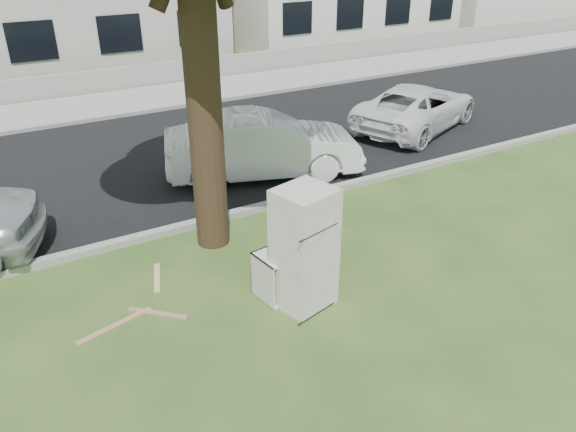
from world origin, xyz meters
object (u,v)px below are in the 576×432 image
fridge (304,249)px  car_center (263,145)px  car_right (417,107)px  cabinet (286,271)px

fridge → car_center: size_ratio=0.43×
car_right → car_center: bearing=77.0°
fridge → cabinet: bearing=87.4°
fridge → car_center: (1.67, 4.36, -0.21)m
car_center → cabinet: bearing=174.9°
car_center → car_right: bearing=-62.7°
cabinet → car_center: bearing=58.4°
cabinet → car_center: car_center is taller
fridge → cabinet: size_ratio=2.00×
fridge → cabinet: fridge is taller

